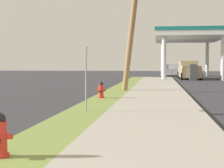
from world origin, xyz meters
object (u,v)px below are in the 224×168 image
fire_hydrant_nearest (0,138)px  fire_hydrant_third (125,80)px  utility_pole_midground (135,4)px  street_sign_post (86,65)px  car_silver_by_near_pump (172,71)px  truck_tan_at_forecourt (189,71)px  fire_hydrant_second (101,91)px

fire_hydrant_nearest → fire_hydrant_third: bearing=89.9°
fire_hydrant_third → utility_pole_midground: utility_pole_midground is taller
street_sign_post → car_silver_by_near_pump: street_sign_post is taller
street_sign_post → car_silver_by_near_pump: bearing=83.9°
truck_tan_at_forecourt → fire_hydrant_nearest: bearing=-99.8°
car_silver_by_near_pump → truck_tan_at_forecourt: size_ratio=0.84×
fire_hydrant_second → fire_hydrant_nearest: bearing=-90.1°
fire_hydrant_nearest → truck_tan_at_forecourt: truck_tan_at_forecourt is taller
truck_tan_at_forecourt → fire_hydrant_second: bearing=-104.0°
car_silver_by_near_pump → truck_tan_at_forecourt: (1.52, -9.93, 0.19)m
fire_hydrant_second → utility_pole_midground: 6.79m
fire_hydrant_third → truck_tan_at_forecourt: truck_tan_at_forecourt is taller
fire_hydrant_nearest → utility_pole_midground: bearing=85.4°
utility_pole_midground → car_silver_by_near_pump: (3.15, 28.72, -4.40)m
fire_hydrant_nearest → fire_hydrant_third: same height
utility_pole_midground → truck_tan_at_forecourt: (4.67, 18.79, -4.21)m
fire_hydrant_second → truck_tan_at_forecourt: size_ratio=0.14×
fire_hydrant_second → street_sign_post: street_sign_post is taller
fire_hydrant_nearest → fire_hydrant_second: size_ratio=1.00×
fire_hydrant_third → street_sign_post: size_ratio=0.35×
utility_pole_midground → truck_tan_at_forecourt: utility_pole_midground is taller
fire_hydrant_second → truck_tan_at_forecourt: 24.29m
fire_hydrant_second → fire_hydrant_third: 11.28m
fire_hydrant_third → street_sign_post: (0.22, -15.86, 1.19)m
fire_hydrant_nearest → street_sign_post: (0.26, 5.85, 1.19)m
fire_hydrant_nearest → street_sign_post: 5.97m
fire_hydrant_third → street_sign_post: street_sign_post is taller
utility_pole_midground → car_silver_by_near_pump: size_ratio=2.14×
fire_hydrant_second → fire_hydrant_third: bearing=89.9°
fire_hydrant_second → street_sign_post: bearing=-87.0°
truck_tan_at_forecourt → fire_hydrant_third: bearing=-115.4°
utility_pole_midground → car_silver_by_near_pump: bearing=83.7°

